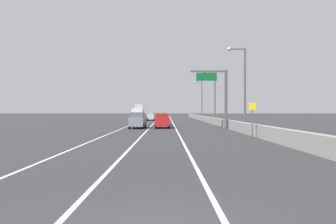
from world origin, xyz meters
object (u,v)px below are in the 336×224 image
car_silver_1 (150,116)px  speed_advisory_sign (252,118)px  lamp_post_right_second (242,83)px  lamp_post_right_third (213,93)px  car_red_2 (162,121)px  overhead_sign_gantry (220,92)px  lamp_post_right_fourth (201,98)px  car_blue_3 (161,120)px  car_yellow_4 (161,117)px  car_gray_0 (138,120)px  box_truck (138,113)px

car_silver_1 → speed_advisory_sign: bearing=-76.2°
lamp_post_right_second → lamp_post_right_third: size_ratio=1.00×
car_silver_1 → lamp_post_right_second: bearing=-71.1°
lamp_post_right_second → car_red_2: 11.94m
overhead_sign_gantry → speed_advisory_sign: (0.44, -12.66, -2.96)m
lamp_post_right_third → lamp_post_right_fourth: bearing=90.0°
car_blue_3 → car_yellow_4: bearing=91.1°
speed_advisory_sign → car_red_2: size_ratio=0.73×
car_gray_0 → car_silver_1: 30.36m
lamp_post_right_fourth → box_truck: 15.54m
speed_advisory_sign → car_blue_3: bearing=110.5°
car_gray_0 → car_yellow_4: 21.26m
lamp_post_right_third → box_truck: bearing=130.5°
overhead_sign_gantry → car_silver_1: overhead_sign_gantry is taller
overhead_sign_gantry → lamp_post_right_fourth: 35.00m
speed_advisory_sign → box_truck: (-13.83, 45.61, 0.02)m
car_blue_3 → lamp_post_right_third: bearing=36.4°
car_silver_1 → box_truck: bearing=160.4°
lamp_post_right_third → overhead_sign_gantry: bearing=-95.8°
lamp_post_right_third → box_truck: size_ratio=0.99×
car_yellow_4 → overhead_sign_gantry: bearing=-71.0°
speed_advisory_sign → lamp_post_right_third: (1.13, 28.09, 3.72)m
lamp_post_right_second → lamp_post_right_fourth: 39.07m
lamp_post_right_second → car_yellow_4: bearing=109.7°
car_red_2 → car_yellow_4: size_ratio=1.01×
box_truck → car_red_2: bearing=-78.9°
car_yellow_4 → speed_advisory_sign: bearing=-76.9°
car_silver_1 → overhead_sign_gantry: bearing=-71.7°
lamp_post_right_second → car_gray_0: lamp_post_right_second is taller
overhead_sign_gantry → car_silver_1: (-10.54, 31.93, -3.72)m
car_silver_1 → car_red_2: bearing=-83.9°
car_red_2 → lamp_post_right_fourth: bearing=74.8°
lamp_post_right_fourth → box_truck: (-14.96, -2.01, -3.70)m
overhead_sign_gantry → lamp_post_right_third: bearing=84.2°
car_gray_0 → box_truck: box_truck is taller
lamp_post_right_second → lamp_post_right_third: (-0.21, 19.54, 0.00)m
speed_advisory_sign → car_gray_0: bearing=127.7°
speed_advisory_sign → lamp_post_right_fourth: size_ratio=0.32×
car_gray_0 → box_truck: bearing=95.2°
lamp_post_right_fourth → car_silver_1: lamp_post_right_fourth is taller
car_gray_0 → car_silver_1: size_ratio=0.97×
car_gray_0 → car_blue_3: size_ratio=0.99×
lamp_post_right_second → overhead_sign_gantry: bearing=113.5°
speed_advisory_sign → car_yellow_4: size_ratio=0.74×
car_gray_0 → car_red_2: car_gray_0 is taller
car_silver_1 → car_blue_3: car_silver_1 is taller
overhead_sign_gantry → lamp_post_right_third: size_ratio=0.79×
speed_advisory_sign → car_silver_1: (-10.99, 44.60, -0.75)m
car_yellow_4 → car_gray_0: bearing=-97.4°
car_red_2 → car_blue_3: 6.58m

